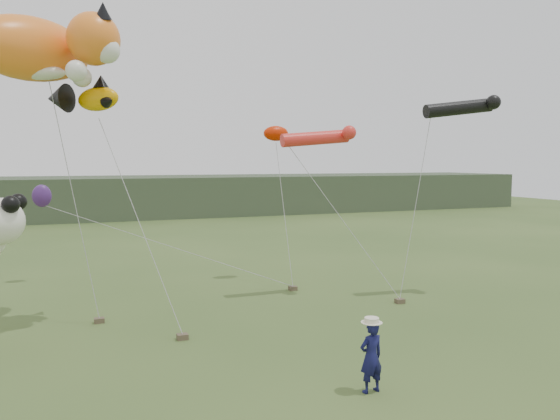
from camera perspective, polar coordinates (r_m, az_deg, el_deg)
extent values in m
plane|color=#385123|center=(15.48, 1.88, -16.27)|extent=(120.00, 120.00, 0.00)
cube|color=#2D3D28|center=(58.65, -15.48, 1.41)|extent=(90.00, 12.00, 4.00)
imported|color=#121343|center=(13.95, 9.50, -14.90)|extent=(0.70, 0.50, 1.78)
cube|color=brown|center=(20.47, -18.37, -10.89)|extent=(0.35, 0.28, 0.18)
cube|color=brown|center=(18.03, -10.16, -12.90)|extent=(0.35, 0.28, 0.18)
cube|color=brown|center=(22.51, 12.41, -9.27)|extent=(0.35, 0.28, 0.18)
cube|color=brown|center=(24.12, 1.35, -8.18)|extent=(0.35, 0.28, 0.18)
ellipsoid|color=orange|center=(20.56, -24.50, 15.05)|extent=(4.92, 4.64, 2.31)
sphere|color=orange|center=(19.67, -18.90, 16.56)|extent=(1.72, 1.72, 1.72)
cone|color=black|center=(19.40, -18.02, 19.21)|extent=(0.54, 0.65, 0.65)
cone|color=black|center=(20.34, -17.61, 18.55)|extent=(0.54, 0.62, 0.61)
sphere|color=white|center=(19.34, -17.66, 15.64)|extent=(0.86, 0.86, 0.86)
ellipsoid|color=white|center=(20.15, -23.91, 13.08)|extent=(1.68, 0.84, 0.53)
sphere|color=white|center=(18.89, -20.52, 13.46)|extent=(0.67, 0.67, 0.67)
sphere|color=white|center=(20.22, -20.00, 12.91)|extent=(0.67, 0.67, 0.67)
ellipsoid|color=#E49C03|center=(20.24, -18.47, 10.94)|extent=(1.69, 1.45, 0.94)
cone|color=black|center=(20.55, -22.24, 10.74)|extent=(1.20, 1.25, 0.99)
cone|color=black|center=(20.32, -18.20, 12.64)|extent=(0.55, 0.55, 0.44)
cone|color=black|center=(19.71, -17.41, 10.82)|extent=(0.58, 0.61, 0.44)
cone|color=black|center=(20.80, -17.61, 10.50)|extent=(0.58, 0.61, 0.44)
cylinder|color=black|center=(24.17, 18.16, 10.08)|extent=(3.11, 0.89, 0.92)
sphere|color=black|center=(24.71, 21.40, 10.44)|extent=(0.61, 0.61, 0.61)
cylinder|color=red|center=(22.80, 3.70, 7.49)|extent=(2.98, 0.58, 0.79)
sphere|color=red|center=(22.98, 7.24, 8.03)|extent=(0.59, 0.59, 0.59)
sphere|color=white|center=(17.32, -27.24, -1.07)|extent=(1.35, 1.35, 1.35)
sphere|color=black|center=(16.80, -26.33, 0.52)|extent=(0.49, 0.49, 0.49)
sphere|color=black|center=(17.74, -25.69, 0.77)|extent=(0.49, 0.49, 0.49)
ellipsoid|color=red|center=(26.09, -0.43, 8.00)|extent=(1.22, 0.71, 0.71)
ellipsoid|color=#431F66|center=(27.51, -23.63, 1.36)|extent=(0.85, 0.57, 1.04)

